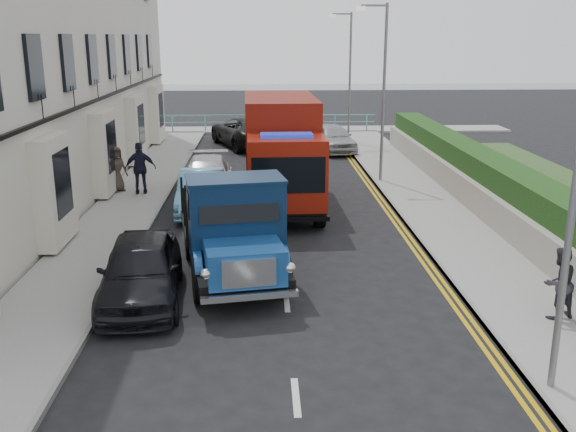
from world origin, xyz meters
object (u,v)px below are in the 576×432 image
at_px(lamp_far, 348,70).
at_px(bedford_lorry, 235,236).
at_px(red_lorry, 281,149).
at_px(parked_car_front, 141,270).
at_px(lamp_near, 571,159).
at_px(lamp_mid, 381,83).

height_order(lamp_far, bedford_lorry, lamp_far).
height_order(bedford_lorry, red_lorry, red_lorry).
height_order(lamp_far, parked_car_front, lamp_far).
distance_m(lamp_far, red_lorry, 14.09).
bearing_deg(parked_car_front, lamp_near, -34.60).
xyz_separation_m(lamp_far, red_lorry, (-4.03, -13.36, -2.01)).
xyz_separation_m(bedford_lorry, parked_car_front, (-2.09, -0.94, -0.47)).
distance_m(lamp_near, lamp_mid, 16.00).
bearing_deg(lamp_far, lamp_mid, -90.00).
bearing_deg(lamp_near, lamp_far, 90.00).
height_order(lamp_near, parked_car_front, lamp_near).
distance_m(bedford_lorry, parked_car_front, 2.34).
relative_size(lamp_far, red_lorry, 0.97).
relative_size(lamp_far, bedford_lorry, 1.21).
relative_size(lamp_near, parked_car_front, 1.61).
bearing_deg(bedford_lorry, lamp_far, 65.95).
distance_m(lamp_mid, bedford_lorry, 12.42).
bearing_deg(bedford_lorry, red_lorry, 70.32).
bearing_deg(lamp_mid, red_lorry, -140.20).
relative_size(lamp_near, bedford_lorry, 1.21).
bearing_deg(lamp_far, red_lorry, -106.78).
xyz_separation_m(red_lorry, parked_car_front, (-3.42, -8.44, -1.25)).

